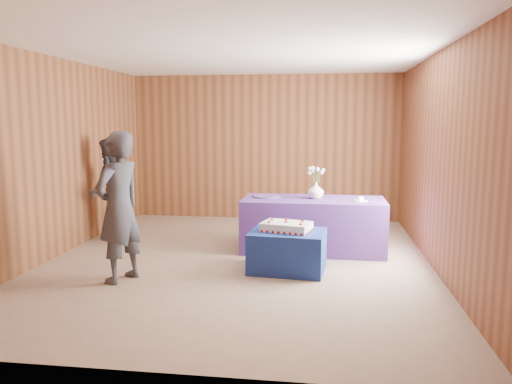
% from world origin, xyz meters
% --- Properties ---
extents(ground, '(6.00, 6.00, 0.00)m').
position_xyz_m(ground, '(0.00, 0.00, 0.00)').
color(ground, gray).
rests_on(ground, ground).
extents(room_shell, '(5.04, 6.04, 2.72)m').
position_xyz_m(room_shell, '(0.00, 0.00, 1.80)').
color(room_shell, brown).
rests_on(room_shell, ground).
extents(cake_table, '(0.96, 0.78, 0.50)m').
position_xyz_m(cake_table, '(0.68, -0.32, 0.25)').
color(cake_table, navy).
rests_on(cake_table, ground).
extents(serving_table, '(2.01, 0.92, 0.75)m').
position_xyz_m(serving_table, '(0.97, 0.70, 0.38)').
color(serving_table, '#4F2F81').
rests_on(serving_table, ground).
extents(sheet_cake, '(0.69, 0.55, 0.14)m').
position_xyz_m(sheet_cake, '(0.67, -0.30, 0.55)').
color(sheet_cake, white).
rests_on(sheet_cake, cake_table).
extents(vase, '(0.25, 0.25, 0.24)m').
position_xyz_m(vase, '(1.00, 0.73, 0.87)').
color(vase, white).
rests_on(vase, serving_table).
extents(flower_spray, '(0.25, 0.25, 0.19)m').
position_xyz_m(flower_spray, '(1.00, 0.73, 1.15)').
color(flower_spray, '#346829').
rests_on(flower_spray, vase).
extents(platter, '(0.52, 0.52, 0.02)m').
position_xyz_m(platter, '(0.30, 0.78, 0.76)').
color(platter, '#58458B').
rests_on(platter, serving_table).
extents(plate, '(0.23, 0.23, 0.01)m').
position_xyz_m(plate, '(1.62, 0.58, 0.76)').
color(plate, white).
rests_on(plate, serving_table).
extents(cake_slice, '(0.08, 0.08, 0.07)m').
position_xyz_m(cake_slice, '(1.62, 0.58, 0.79)').
color(cake_slice, white).
rests_on(cake_slice, plate).
extents(knife, '(0.25, 0.11, 0.00)m').
position_xyz_m(knife, '(1.70, 0.37, 0.75)').
color(knife, '#B0B1B5').
rests_on(knife, serving_table).
extents(guest_left, '(0.62, 0.74, 1.73)m').
position_xyz_m(guest_left, '(-1.20, -0.98, 0.87)').
color(guest_left, '#393A44').
rests_on(guest_left, ground).
extents(guest_right, '(0.98, 0.99, 1.61)m').
position_xyz_m(guest_right, '(-2.06, 0.78, 0.81)').
color(guest_right, '#34333E').
rests_on(guest_right, ground).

